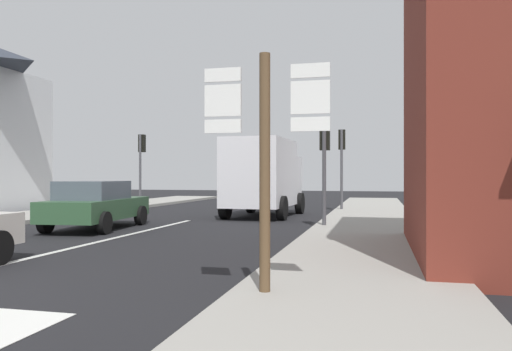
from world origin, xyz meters
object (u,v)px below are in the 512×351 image
(sedan_far, at_px, (96,204))
(traffic_light_far_left, at_px, (141,154))
(traffic_light_far_right, at_px, (342,151))
(delivery_truck, at_px, (264,175))
(route_sign_post, at_px, (265,154))
(traffic_light_near_right, at_px, (325,149))

(sedan_far, height_order, traffic_light_far_left, traffic_light_far_left)
(traffic_light_far_right, bearing_deg, delivery_truck, -129.85)
(route_sign_post, distance_m, traffic_light_far_right, 16.71)
(sedan_far, distance_m, traffic_light_near_right, 7.20)
(traffic_light_near_right, relative_size, traffic_light_far_left, 0.88)
(traffic_light_near_right, bearing_deg, sedan_far, -166.36)
(route_sign_post, relative_size, traffic_light_far_right, 0.86)
(sedan_far, distance_m, route_sign_post, 10.25)
(sedan_far, relative_size, traffic_light_near_right, 1.31)
(traffic_light_near_right, bearing_deg, traffic_light_far_right, 90.00)
(route_sign_post, xyz_separation_m, traffic_light_near_right, (-0.16, 9.08, 0.54))
(route_sign_post, bearing_deg, delivery_truck, 102.84)
(delivery_truck, height_order, traffic_light_far_right, traffic_light_far_right)
(traffic_light_near_right, distance_m, traffic_light_far_left, 13.08)
(sedan_far, xyz_separation_m, traffic_light_far_left, (-3.39, 9.84, 2.02))
(route_sign_post, height_order, traffic_light_far_left, traffic_light_far_left)
(sedan_far, distance_m, traffic_light_far_left, 10.61)
(sedan_far, height_order, route_sign_post, route_sign_post)
(sedan_far, bearing_deg, route_sign_post, -46.88)
(delivery_truck, bearing_deg, traffic_light_far_left, 151.27)
(sedan_far, relative_size, traffic_light_far_right, 1.16)
(delivery_truck, height_order, traffic_light_near_right, traffic_light_near_right)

